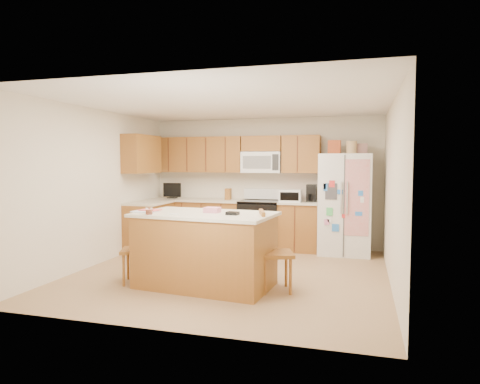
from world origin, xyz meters
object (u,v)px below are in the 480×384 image
(refrigerator, at_px, (345,203))
(windsor_chair_left, at_px, (138,250))
(windsor_chair_right, at_px, (274,253))
(island, at_px, (205,249))
(windsor_chair_back, at_px, (220,245))
(stove, at_px, (260,224))

(refrigerator, xyz_separation_m, windsor_chair_left, (-2.64, -2.67, -0.46))
(windsor_chair_right, bearing_deg, windsor_chair_left, -175.75)
(refrigerator, distance_m, windsor_chair_left, 3.79)
(island, distance_m, windsor_chair_back, 0.64)
(windsor_chair_left, bearing_deg, stove, 68.57)
(windsor_chair_back, relative_size, windsor_chair_right, 0.88)
(island, bearing_deg, windsor_chair_right, 3.33)
(island, bearing_deg, stove, 87.18)
(refrigerator, bearing_deg, windsor_chair_right, -107.20)
(refrigerator, distance_m, windsor_chair_back, 2.63)
(stove, height_order, windsor_chair_right, stove)
(stove, xyz_separation_m, windsor_chair_back, (-0.14, -2.01, -0.04))
(island, relative_size, windsor_chair_right, 1.85)
(refrigerator, height_order, island, refrigerator)
(refrigerator, bearing_deg, island, -123.33)
(stove, height_order, windsor_chair_back, stove)
(windsor_chair_right, bearing_deg, refrigerator, 72.80)
(windsor_chair_back, bearing_deg, windsor_chair_right, -32.55)
(windsor_chair_back, bearing_deg, windsor_chair_left, -142.26)
(windsor_chair_back, height_order, windsor_chair_right, windsor_chair_right)
(windsor_chair_left, relative_size, windsor_chair_back, 1.06)
(stove, xyz_separation_m, refrigerator, (1.57, -0.06, 0.45))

